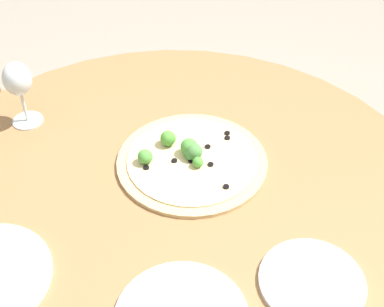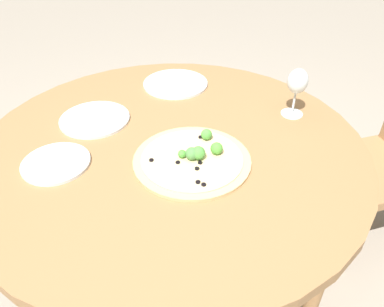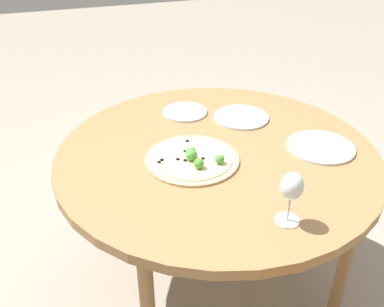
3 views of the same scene
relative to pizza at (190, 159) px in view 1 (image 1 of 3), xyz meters
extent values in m
cylinder|color=olive|center=(0.04, -0.12, -0.03)|extent=(1.26, 1.26, 0.04)
cylinder|color=olive|center=(-0.35, 0.28, -0.40)|extent=(0.05, 0.05, 0.70)
cylinder|color=olive|center=(0.43, 0.28, -0.40)|extent=(0.05, 0.05, 0.70)
cylinder|color=#997047|center=(-0.68, 0.05, -0.55)|extent=(0.04, 0.04, 0.39)
cylinder|color=#997047|center=(-1.02, 0.04, -0.55)|extent=(0.04, 0.04, 0.39)
cylinder|color=tan|center=(0.00, 0.00, -0.01)|extent=(0.36, 0.36, 0.01)
cylinder|color=beige|center=(0.00, 0.00, 0.00)|extent=(0.31, 0.31, 0.00)
sphere|color=#4B8642|center=(0.01, 0.01, 0.02)|extent=(0.04, 0.04, 0.04)
sphere|color=#3D883E|center=(0.00, 0.00, 0.02)|extent=(0.03, 0.03, 0.03)
sphere|color=#4C9A38|center=(0.03, -0.01, 0.02)|extent=(0.03, 0.03, 0.03)
sphere|color=#4E983D|center=(-0.07, -0.08, 0.02)|extent=(0.04, 0.04, 0.04)
sphere|color=#4C973D|center=(-0.01, 0.01, 0.02)|extent=(0.04, 0.04, 0.04)
sphere|color=#4E9737|center=(-0.07, 0.00, 0.02)|extent=(0.04, 0.04, 0.04)
cylinder|color=black|center=(0.01, 0.13, 0.01)|extent=(0.01, 0.01, 0.00)
cylinder|color=black|center=(0.02, 0.11, 0.01)|extent=(0.01, 0.01, 0.00)
cylinder|color=black|center=(-0.01, 0.03, 0.01)|extent=(0.01, 0.01, 0.00)
cylinder|color=black|center=(-0.02, -0.03, 0.01)|extent=(0.01, 0.01, 0.00)
cylinder|color=black|center=(0.12, -0.02, 0.01)|extent=(0.01, 0.01, 0.00)
cylinder|color=black|center=(0.01, 0.06, 0.01)|extent=(0.01, 0.01, 0.00)
cylinder|color=black|center=(0.01, -0.01, 0.01)|extent=(0.01, 0.01, 0.00)
cylinder|color=black|center=(0.05, 0.01, 0.01)|extent=(0.01, 0.01, 0.00)
cylinder|color=black|center=(-0.05, -0.09, 0.01)|extent=(0.01, 0.01, 0.00)
cylinder|color=silver|center=(-0.42, -0.16, -0.01)|extent=(0.08, 0.08, 0.00)
cylinder|color=silver|center=(-0.42, -0.16, 0.03)|extent=(0.01, 0.01, 0.08)
ellipsoid|color=silver|center=(-0.42, -0.16, 0.12)|extent=(0.07, 0.07, 0.09)
cylinder|color=silver|center=(0.40, -0.10, -0.01)|extent=(0.20, 0.20, 0.01)
camera|label=1|loc=(0.63, -0.69, 0.85)|focal=50.00mm
camera|label=2|loc=(0.25, 0.86, 0.69)|focal=35.00mm
camera|label=3|loc=(-1.29, 0.44, 0.86)|focal=40.00mm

